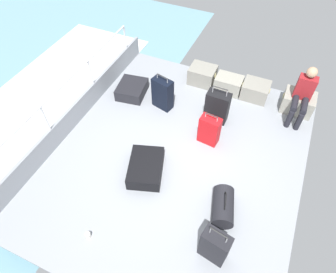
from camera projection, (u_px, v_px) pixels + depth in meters
ground_plane at (177, 156)px, 5.50m from camera, size 4.40×5.20×0.06m
gunwale_port at (76, 113)px, 5.87m from camera, size 0.06×5.20×0.45m
railing_port at (69, 91)px, 5.45m from camera, size 0.04×4.20×1.02m
sea_wake at (29, 112)px, 6.68m from camera, size 12.00×12.00×0.01m
cargo_crate_0 at (202, 75)px, 6.69m from camera, size 0.60×0.47×0.39m
cargo_crate_1 at (229, 84)px, 6.51m from camera, size 0.61×0.41×0.35m
cargo_crate_2 at (255, 90)px, 6.38m from camera, size 0.59×0.47×0.36m
cargo_crate_3 at (298, 102)px, 6.11m from camera, size 0.65×0.48×0.39m
passenger_seated at (303, 94)px, 5.71m from camera, size 0.34×0.66×1.09m
suitcase_0 at (132, 89)px, 6.48m from camera, size 0.66×0.73×0.25m
suitcase_1 at (215, 246)px, 4.08m from camera, size 0.42×0.29×0.77m
suitcase_2 at (146, 168)px, 5.14m from camera, size 0.78×0.91×0.26m
suitcase_3 at (163, 94)px, 6.06m from camera, size 0.46×0.32×0.79m
suitcase_4 at (209, 130)px, 5.48m from camera, size 0.40×0.26×0.69m
suitcase_5 at (217, 107)px, 5.83m from camera, size 0.46×0.26×0.82m
duffel_bag at (223, 206)px, 4.62m from camera, size 0.48×0.67×0.48m
paper_cup at (88, 235)px, 4.45m from camera, size 0.08×0.08×0.10m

